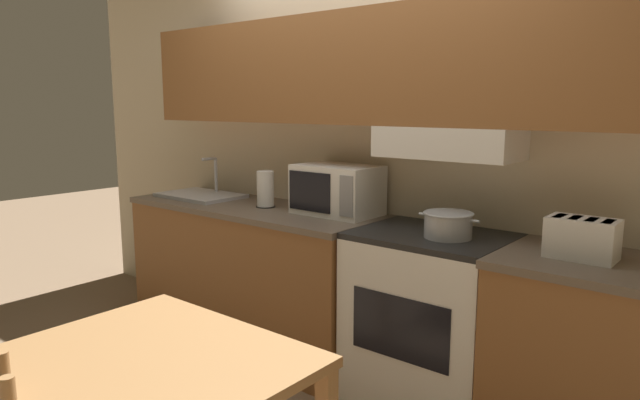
{
  "coord_description": "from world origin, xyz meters",
  "views": [
    {
      "loc": [
        1.91,
        -2.83,
        1.58
      ],
      "look_at": [
        0.05,
        -0.56,
        1.08
      ],
      "focal_mm": 32.0,
      "sensor_mm": 36.0,
      "label": 1
    }
  ],
  "objects_px": {
    "microwave": "(337,190)",
    "dining_table": "(151,388)",
    "cooking_pot": "(448,224)",
    "sink_basin": "(201,195)",
    "stove_range": "(429,321)",
    "paper_towel_roll": "(265,189)",
    "toaster": "(582,238)"
  },
  "relations": [
    {
      "from": "sink_basin",
      "to": "cooking_pot",
      "type": "bearing_deg",
      "value": -0.64
    },
    {
      "from": "toaster",
      "to": "cooking_pot",
      "type": "bearing_deg",
      "value": -179.03
    },
    {
      "from": "microwave",
      "to": "paper_towel_roll",
      "type": "distance_m",
      "value": 0.51
    },
    {
      "from": "toaster",
      "to": "paper_towel_roll",
      "type": "distance_m",
      "value": 1.9
    },
    {
      "from": "toaster",
      "to": "sink_basin",
      "type": "xyz_separation_m",
      "value": [
        -2.53,
        0.01,
        -0.07
      ]
    },
    {
      "from": "toaster",
      "to": "paper_towel_roll",
      "type": "xyz_separation_m",
      "value": [
        -1.9,
        0.02,
        0.03
      ]
    },
    {
      "from": "dining_table",
      "to": "stove_range",
      "type": "bearing_deg",
      "value": 82.76
    },
    {
      "from": "stove_range",
      "to": "microwave",
      "type": "relative_size",
      "value": 1.89
    },
    {
      "from": "sink_basin",
      "to": "toaster",
      "type": "bearing_deg",
      "value": -0.25
    },
    {
      "from": "dining_table",
      "to": "microwave",
      "type": "bearing_deg",
      "value": 106.71
    },
    {
      "from": "stove_range",
      "to": "sink_basin",
      "type": "bearing_deg",
      "value": -179.62
    },
    {
      "from": "microwave",
      "to": "dining_table",
      "type": "height_order",
      "value": "microwave"
    },
    {
      "from": "microwave",
      "to": "dining_table",
      "type": "relative_size",
      "value": 0.5
    },
    {
      "from": "cooking_pot",
      "to": "microwave",
      "type": "relative_size",
      "value": 0.65
    },
    {
      "from": "cooking_pot",
      "to": "sink_basin",
      "type": "height_order",
      "value": "sink_basin"
    },
    {
      "from": "stove_range",
      "to": "paper_towel_roll",
      "type": "relative_size",
      "value": 4.06
    },
    {
      "from": "toaster",
      "to": "paper_towel_roll",
      "type": "height_order",
      "value": "paper_towel_roll"
    },
    {
      "from": "stove_range",
      "to": "sink_basin",
      "type": "height_order",
      "value": "sink_basin"
    },
    {
      "from": "microwave",
      "to": "toaster",
      "type": "bearing_deg",
      "value": -5.05
    },
    {
      "from": "paper_towel_roll",
      "to": "dining_table",
      "type": "xyz_separation_m",
      "value": [
        0.99,
        -1.54,
        -0.39
      ]
    },
    {
      "from": "cooking_pot",
      "to": "paper_towel_roll",
      "type": "relative_size",
      "value": 1.41
    },
    {
      "from": "cooking_pot",
      "to": "microwave",
      "type": "height_order",
      "value": "microwave"
    },
    {
      "from": "microwave",
      "to": "sink_basin",
      "type": "distance_m",
      "value": 1.14
    },
    {
      "from": "microwave",
      "to": "stove_range",
      "type": "bearing_deg",
      "value": -8.34
    },
    {
      "from": "stove_range",
      "to": "microwave",
      "type": "xyz_separation_m",
      "value": [
        -0.69,
        0.1,
        0.61
      ]
    },
    {
      "from": "stove_range",
      "to": "microwave",
      "type": "bearing_deg",
      "value": 171.66
    },
    {
      "from": "cooking_pot",
      "to": "sink_basin",
      "type": "distance_m",
      "value": 1.92
    },
    {
      "from": "sink_basin",
      "to": "paper_towel_roll",
      "type": "distance_m",
      "value": 0.64
    },
    {
      "from": "cooking_pot",
      "to": "microwave",
      "type": "bearing_deg",
      "value": 170.35
    },
    {
      "from": "cooking_pot",
      "to": "microwave",
      "type": "distance_m",
      "value": 0.8
    },
    {
      "from": "toaster",
      "to": "sink_basin",
      "type": "distance_m",
      "value": 2.53
    },
    {
      "from": "cooking_pot",
      "to": "dining_table",
      "type": "distance_m",
      "value": 1.57
    }
  ]
}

